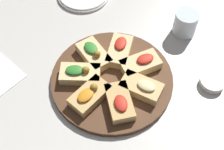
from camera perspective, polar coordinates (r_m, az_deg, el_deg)
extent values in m
plane|color=beige|center=(0.97, 0.00, -1.10)|extent=(3.00, 3.00, 0.00)
cylinder|color=#51331E|center=(0.96, 0.00, -0.81)|extent=(0.38, 0.38, 0.02)
cube|color=tan|center=(0.91, -4.07, -3.75)|extent=(0.09, 0.13, 0.03)
ellipsoid|color=orange|center=(0.88, -4.84, -3.70)|extent=(0.05, 0.06, 0.01)
sphere|color=olive|center=(0.89, -3.35, -2.28)|extent=(0.02, 0.02, 0.02)
cube|color=tan|center=(0.89, 1.38, -4.98)|extent=(0.14, 0.11, 0.03)
ellipsoid|color=red|center=(0.87, 1.64, -5.15)|extent=(0.06, 0.06, 0.01)
cube|color=#DBB775|center=(0.92, 5.35, -2.26)|extent=(0.14, 0.11, 0.03)
ellipsoid|color=beige|center=(0.90, 6.32, -1.93)|extent=(0.07, 0.06, 0.01)
cube|color=#E5C689|center=(0.97, 5.20, 1.95)|extent=(0.09, 0.13, 0.03)
ellipsoid|color=red|center=(0.96, 6.09, 2.97)|extent=(0.05, 0.06, 0.01)
cube|color=#E5C689|center=(1.00, 1.37, 4.42)|extent=(0.13, 0.14, 0.03)
ellipsoid|color=red|center=(0.99, 1.60, 5.82)|extent=(0.06, 0.07, 0.01)
cube|color=#E5C689|center=(0.99, -3.12, 3.81)|extent=(0.12, 0.07, 0.03)
ellipsoid|color=#2D7A28|center=(0.99, -3.64, 5.12)|extent=(0.06, 0.04, 0.01)
sphere|color=olive|center=(0.97, -2.60, 3.93)|extent=(0.02, 0.02, 0.02)
cube|color=#E5C689|center=(0.95, -5.83, 0.17)|extent=(0.13, 0.14, 0.03)
ellipsoid|color=#2D7A28|center=(0.94, -6.86, 0.91)|extent=(0.06, 0.07, 0.01)
sphere|color=olive|center=(0.93, -4.84, 0.91)|extent=(0.02, 0.02, 0.02)
cylinder|color=silver|center=(1.10, 13.28, 9.18)|extent=(0.08, 0.08, 0.09)
cylinder|color=silver|center=(1.00, 17.86, -1.23)|extent=(0.08, 0.08, 0.02)
cylinder|color=#4C7A33|center=(1.00, 18.00, -0.94)|extent=(0.06, 0.06, 0.00)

